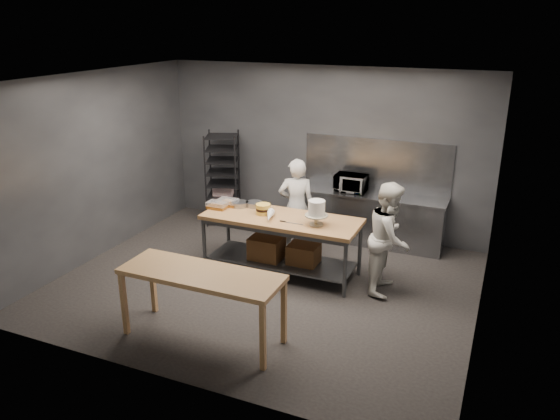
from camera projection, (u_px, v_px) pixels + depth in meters
name	position (u px, v px, depth m)	size (l,w,h in m)	color
ground	(265.00, 283.00, 8.19)	(6.00, 6.00, 0.00)	black
back_wall	(323.00, 150.00, 9.85)	(6.00, 0.04, 3.00)	#4C4F54
work_table	(282.00, 238.00, 8.35)	(2.40, 0.90, 0.92)	#8C5E38
near_counter	(201.00, 279.00, 6.53)	(2.00, 0.70, 0.90)	olive
back_counter	(369.00, 218.00, 9.55)	(2.60, 0.60, 0.90)	slate
splashback_panel	(376.00, 164.00, 9.51)	(2.60, 0.02, 0.90)	slate
speed_rack	(223.00, 179.00, 10.41)	(0.79, 0.82, 1.75)	black
chef_behind	(296.00, 207.00, 9.02)	(0.59, 0.39, 1.63)	silver
chef_right	(390.00, 238.00, 7.74)	(0.79, 0.62, 1.63)	silver
microwave	(351.00, 183.00, 9.48)	(0.54, 0.37, 0.30)	black
frosted_cake_stand	(317.00, 210.00, 7.85)	(0.34, 0.34, 0.37)	#AEA68B
layer_cake	(263.00, 209.00, 8.35)	(0.23, 0.23, 0.16)	#F4BE4D
cake_pans	(247.00, 204.00, 8.70)	(0.48, 0.36, 0.07)	gray
piping_bag	(269.00, 216.00, 8.11)	(0.12, 0.12, 0.38)	silver
offset_spatula	(288.00, 222.00, 8.02)	(0.36, 0.02, 0.02)	slate
pastry_clamshells	(223.00, 204.00, 8.66)	(0.40, 0.40, 0.11)	#A97321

